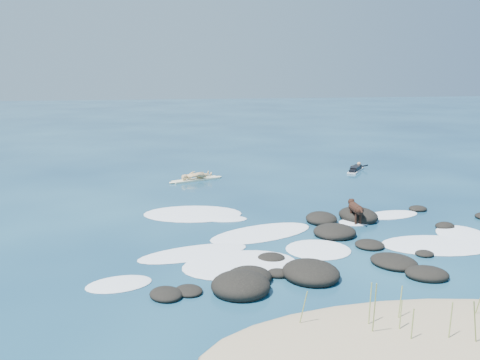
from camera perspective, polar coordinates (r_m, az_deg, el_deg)
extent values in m
plane|color=#0A2642|center=(18.28, 6.71, -5.11)|extent=(160.00, 160.00, 0.00)
ellipsoid|color=#9E8966|center=(11.29, 19.48, -16.84)|extent=(9.00, 4.40, 0.60)
cylinder|color=#87994A|center=(11.74, 16.70, -12.67)|extent=(0.15, 0.16, 0.79)
cylinder|color=#87994A|center=(10.90, 17.88, -14.82)|extent=(0.06, 0.05, 0.78)
cylinder|color=#87994A|center=(11.19, 6.76, -13.49)|extent=(0.16, 0.12, 0.80)
cylinder|color=#87994A|center=(11.08, 23.79, -13.99)|extent=(0.26, 0.16, 1.03)
cylinder|color=#87994A|center=(10.81, 14.13, -13.42)|extent=(0.10, 0.25, 1.23)
cylinder|color=#87994A|center=(11.24, 16.73, -14.00)|extent=(0.12, 0.15, 0.73)
cylinder|color=#87994A|center=(12.44, 24.13, -11.86)|extent=(0.09, 0.18, 0.77)
cylinder|color=#87994A|center=(11.26, 13.69, -13.02)|extent=(0.10, 0.12, 1.00)
cylinder|color=#87994A|center=(11.17, 21.51, -14.15)|extent=(0.11, 0.11, 0.86)
ellipsoid|color=black|center=(14.15, 4.08, -9.93)|extent=(0.73, 0.64, 0.24)
ellipsoid|color=black|center=(19.08, 8.67, -4.11)|extent=(1.28, 1.48, 0.43)
ellipsoid|color=black|center=(13.18, -5.50, -11.68)|extent=(0.92, 0.95, 0.19)
ellipsoid|color=black|center=(13.01, -7.90, -11.98)|extent=(1.06, 1.12, 0.26)
ellipsoid|color=black|center=(15.45, 16.09, -8.38)|extent=(1.64, 1.74, 0.33)
ellipsoid|color=black|center=(13.75, 0.93, -10.32)|extent=(1.55, 1.51, 0.46)
ellipsoid|color=black|center=(17.60, 10.06, -5.48)|extent=(1.57, 1.53, 0.47)
ellipsoid|color=black|center=(19.62, 12.49, -3.73)|extent=(1.57, 1.83, 0.55)
ellipsoid|color=black|center=(14.80, 19.31, -9.46)|extent=(1.37, 1.26, 0.37)
ellipsoid|color=black|center=(16.46, 19.08, -7.45)|extent=(0.56, 0.54, 0.19)
ellipsoid|color=black|center=(13.14, 0.08, -11.21)|extent=(1.47, 1.48, 0.62)
ellipsoid|color=black|center=(14.09, 7.56, -9.77)|extent=(1.85, 1.96, 0.55)
ellipsoid|color=black|center=(15.27, 3.36, -8.27)|extent=(0.90, 0.83, 0.22)
ellipsoid|color=black|center=(21.49, 18.44, -2.93)|extent=(0.82, 0.77, 0.23)
ellipsoid|color=black|center=(19.41, 21.01, -4.61)|extent=(0.68, 0.56, 0.28)
ellipsoid|color=black|center=(16.75, 13.65, -6.74)|extent=(0.97, 1.01, 0.25)
ellipsoid|color=white|center=(13.93, -12.78, -10.79)|extent=(1.87, 1.44, 0.12)
ellipsoid|color=white|center=(19.23, -1.62, -4.16)|extent=(1.77, 1.22, 0.12)
ellipsoid|color=white|center=(16.21, 8.35, -7.35)|extent=(2.42, 2.36, 0.12)
ellipsoid|color=white|center=(17.48, 20.25, -6.54)|extent=(3.69, 2.55, 0.12)
ellipsoid|color=white|center=(18.83, 22.69, -5.44)|extent=(2.06, 2.53, 0.12)
ellipsoid|color=white|center=(17.59, 2.32, -5.69)|extent=(4.12, 2.94, 0.12)
ellipsoid|color=white|center=(20.50, 15.87, -3.60)|extent=(2.36, 1.52, 0.12)
ellipsoid|color=white|center=(14.86, 0.00, -9.01)|extent=(3.48, 2.63, 0.12)
ellipsoid|color=white|center=(15.79, -4.95, -7.79)|extent=(3.59, 2.11, 0.12)
ellipsoid|color=white|center=(19.95, -5.05, -3.61)|extent=(4.00, 2.95, 0.12)
ellipsoid|color=white|center=(19.20, 12.09, -4.45)|extent=(1.10, 0.90, 0.12)
cube|color=#F6F2C4|center=(25.88, -4.71, 0.04)|extent=(2.40, 1.37, 0.08)
ellipsoid|color=#F6F2C4|center=(26.46, -2.44, 0.33)|extent=(0.55, 0.43, 0.09)
ellipsoid|color=#F6F2C4|center=(25.36, -7.09, -0.26)|extent=(0.55, 0.43, 0.09)
imported|color=tan|center=(25.73, -4.74, 1.82)|extent=(0.56, 0.67, 1.55)
cube|color=white|center=(28.80, 12.24, 1.01)|extent=(1.50, 1.84, 0.07)
ellipsoid|color=white|center=(29.74, 12.67, 1.32)|extent=(0.44, 0.48, 0.07)
cube|color=black|center=(28.78, 12.25, 1.27)|extent=(0.98, 1.18, 0.19)
sphere|color=tan|center=(29.43, 12.57, 1.69)|extent=(0.28, 0.28, 0.20)
cylinder|color=black|center=(29.63, 12.15, 1.55)|extent=(0.49, 0.19, 0.22)
cylinder|color=black|center=(29.52, 13.09, 1.47)|extent=(0.32, 0.46, 0.22)
cube|color=black|center=(28.15, 11.94, 0.98)|extent=(0.53, 0.57, 0.12)
cylinder|color=black|center=(18.97, 12.28, -2.97)|extent=(0.33, 0.65, 0.31)
sphere|color=black|center=(19.23, 11.96, -2.75)|extent=(0.34, 0.34, 0.33)
sphere|color=black|center=(18.70, 12.60, -3.19)|extent=(0.30, 0.30, 0.30)
sphere|color=black|center=(19.37, 11.78, -2.30)|extent=(0.24, 0.24, 0.23)
cone|color=black|center=(19.50, 11.63, -2.25)|extent=(0.13, 0.15, 0.12)
cone|color=black|center=(19.32, 11.63, -2.04)|extent=(0.11, 0.08, 0.11)
cone|color=black|center=(19.36, 11.97, -2.02)|extent=(0.11, 0.08, 0.11)
cylinder|color=black|center=(19.22, 11.76, -3.79)|extent=(0.08, 0.08, 0.42)
cylinder|color=black|center=(19.28, 12.23, -3.76)|extent=(0.08, 0.08, 0.42)
cylinder|color=black|center=(18.82, 12.24, -4.14)|extent=(0.08, 0.08, 0.42)
cylinder|color=black|center=(18.88, 12.71, -4.11)|extent=(0.08, 0.08, 0.42)
cylinder|color=black|center=(18.56, 12.77, -3.13)|extent=(0.06, 0.31, 0.18)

